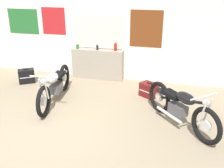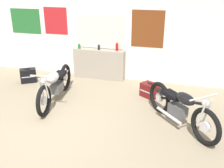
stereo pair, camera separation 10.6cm
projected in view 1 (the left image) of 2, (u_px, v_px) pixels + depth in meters
The scene contains 10 objects.
ground_plane at pixel (47, 134), 5.20m from camera, with size 24.00×24.00×0.00m, color gray.
wall_back at pixel (98, 32), 7.76m from camera, with size 10.00×0.07×2.80m.
sill_counter at pixel (98, 64), 7.94m from camera, with size 1.57×0.28×0.90m.
bottle_leftmost at pixel (78, 46), 7.86m from camera, with size 0.08×0.08×0.17m.
bottle_left_center at pixel (97, 47), 7.74m from camera, with size 0.07×0.07×0.18m.
bottle_center at pixel (115, 46), 7.63m from camera, with size 0.08×0.08×0.28m.
motorcycle_silver at pixel (55, 85), 6.41m from camera, with size 0.65×2.23×0.90m.
motorcycle_black at pixel (180, 107), 5.34m from camera, with size 1.50×1.65×0.91m.
hard_case_black at pixel (27, 76), 7.68m from camera, with size 0.53×0.48×0.43m.
hard_case_darkred at pixel (149, 90), 6.78m from camera, with size 0.54×0.50×0.39m.
Camera 1 is at (2.40, -3.97, 2.86)m, focal length 42.00 mm.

